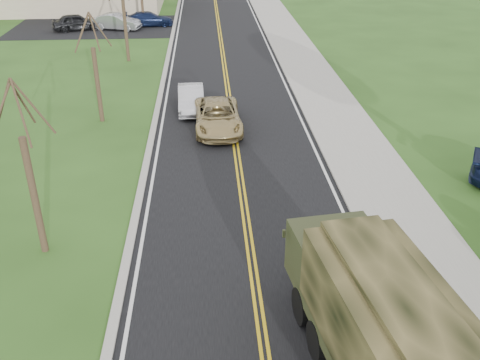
{
  "coord_description": "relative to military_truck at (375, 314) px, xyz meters",
  "views": [
    {
      "loc": [
        -1.33,
        -5.41,
        10.67
      ],
      "look_at": [
        -0.24,
        11.3,
        1.8
      ],
      "focal_mm": 40.0,
      "sensor_mm": 36.0,
      "label": 1
    }
  ],
  "objects": [
    {
      "name": "road",
      "position": [
        -2.48,
        35.97,
        -1.96
      ],
      "size": [
        8.0,
        120.0,
        0.01
      ],
      "primitive_type": "cube",
      "color": "black",
      "rests_on": "ground"
    },
    {
      "name": "curb_right",
      "position": [
        1.67,
        35.97,
        -1.91
      ],
      "size": [
        0.3,
        120.0,
        0.12
      ],
      "primitive_type": "cube",
      "color": "#9E998E",
      "rests_on": "ground"
    },
    {
      "name": "sidewalk_right",
      "position": [
        3.42,
        35.97,
        -1.92
      ],
      "size": [
        3.2,
        120.0,
        0.1
      ],
      "primitive_type": "cube",
      "color": "#9E998E",
      "rests_on": "ground"
    },
    {
      "name": "curb_left",
      "position": [
        -6.63,
        35.97,
        -1.92
      ],
      "size": [
        0.3,
        120.0,
        0.1
      ],
      "primitive_type": "cube",
      "color": "#9E998E",
      "rests_on": "ground"
    },
    {
      "name": "bare_tree_a",
      "position": [
        -9.49,
        5.97,
        0.66
      ],
      "size": [
        1.93,
        2.26,
        6.08
      ],
      "color": "#38281C",
      "rests_on": "ground"
    },
    {
      "name": "bare_tree_b",
      "position": [
        -9.49,
        17.97,
        0.51
      ],
      "size": [
        1.83,
        2.14,
        5.73
      ],
      "color": "#38281C",
      "rests_on": "ground"
    },
    {
      "name": "bare_tree_c",
      "position": [
        -9.49,
        29.97,
        0.81
      ],
      "size": [
        2.04,
        2.39,
        6.42
      ],
      "color": "#38281C",
      "rests_on": "ground"
    },
    {
      "name": "military_truck",
      "position": [
        0.0,
        0.0,
        0.0
      ],
      "size": [
        3.28,
        7.13,
        3.43
      ],
      "rotation": [
        0.0,
        0.0,
        0.13
      ],
      "color": "black",
      "rests_on": "ground"
    },
    {
      "name": "suv_champagne",
      "position": [
        -3.28,
        16.41,
        -1.26
      ],
      "size": [
        2.49,
        5.12,
        1.4
      ],
      "primitive_type": "imported",
      "rotation": [
        0.0,
        0.0,
        0.03
      ],
      "color": "tan",
      "rests_on": "ground"
    },
    {
      "name": "sedan_silver",
      "position": [
        -4.7,
        19.35,
        -1.3
      ],
      "size": [
        1.57,
        4.11,
        1.34
      ],
      "primitive_type": "imported",
      "rotation": [
        0.0,
        0.0,
        0.04
      ],
      "color": "silver",
      "rests_on": "ground"
    },
    {
      "name": "lot_car_dark",
      "position": [
        -15.34,
        40.66,
        -1.23
      ],
      "size": [
        4.63,
        3.01,
        1.47
      ],
      "primitive_type": "imported",
      "rotation": [
        0.0,
        0.0,
        1.89
      ],
      "color": "black",
      "rests_on": "ground"
    },
    {
      "name": "lot_car_silver",
      "position": [
        -11.77,
        40.63,
        -1.25
      ],
      "size": [
        4.59,
        2.59,
        1.43
      ],
      "primitive_type": "imported",
      "rotation": [
        0.0,
        0.0,
        1.31
      ],
      "color": "#A1A2A5",
      "rests_on": "ground"
    },
    {
      "name": "lot_car_navy",
      "position": [
        -8.99,
        42.06,
        -1.32
      ],
      "size": [
        4.64,
        2.29,
        1.3
      ],
      "primitive_type": "imported",
      "rotation": [
        0.0,
        0.0,
        1.68
      ],
      "color": "#0E1836",
      "rests_on": "ground"
    }
  ]
}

